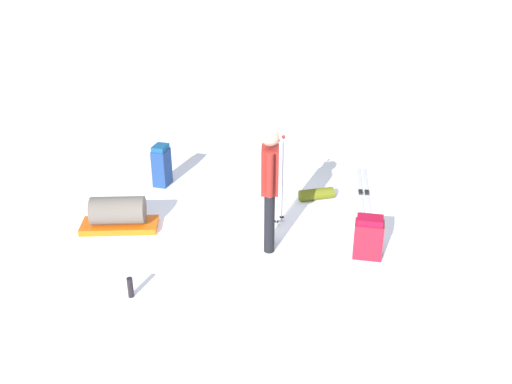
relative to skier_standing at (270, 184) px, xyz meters
name	(u,v)px	position (x,y,z in m)	size (l,w,h in m)	color
ground_plane	(256,237)	(-0.05, -0.33, -0.95)	(80.00, 80.00, 0.00)	white
skier_standing	(270,184)	(0.00, 0.00, 0.00)	(0.42, 0.44, 1.70)	black
ski_pair_near	(364,193)	(-2.24, -0.19, -0.94)	(1.59, 1.44, 0.05)	silver
backpack_large_dark	(368,237)	(-0.82, 1.02, -0.67)	(0.43, 0.45, 0.58)	maroon
backpack_bright	(162,166)	(-0.01, -2.64, -0.61)	(0.39, 0.36, 0.70)	navy
ski_poles_planted_near	(280,177)	(-0.56, -0.40, -0.21)	(0.22, 0.11, 1.35)	#B6AFC0
gear_sled	(118,214)	(1.27, -1.80, -0.73)	(1.12, 1.03, 0.49)	#E75D10
sleeping_mat_rolled	(316,194)	(-1.53, -0.57, -0.86)	(0.18, 0.18, 0.55)	#565D14
thermos_bottle	(130,287)	(1.99, -0.26, -0.82)	(0.07, 0.07, 0.26)	black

